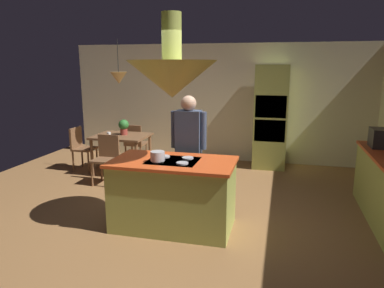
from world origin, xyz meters
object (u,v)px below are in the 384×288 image
chair_by_back_wall (134,141)px  oven_tower (271,117)px  kitchen_island (173,194)px  potted_plant_on_table (124,126)px  chair_facing_island (107,156)px  person_at_island (189,145)px  cup_on_table (109,134)px  dining_table (121,141)px  chair_at_corner (81,146)px  cooking_pot_on_cooktop (158,156)px

chair_by_back_wall → oven_tower: bearing=-169.7°
kitchen_island → potted_plant_on_table: bearing=127.7°
potted_plant_on_table → chair_facing_island: bearing=-92.6°
person_at_island → potted_plant_on_table: (-1.69, 1.44, -0.04)m
oven_tower → chair_by_back_wall: oven_tower is taller
person_at_island → cup_on_table: bearing=147.9°
dining_table → chair_facing_island: 0.65m
dining_table → person_at_island: bearing=-38.8°
potted_plant_on_table → chair_at_corner: bearing=-176.2°
chair_facing_island → potted_plant_on_table: size_ratio=2.90×
chair_at_corner → cup_on_table: bearing=-105.7°
chair_by_back_wall → cooking_pot_on_cooktop: (1.54, -2.87, 0.48)m
dining_table → chair_by_back_wall: chair_by_back_wall is taller
chair_facing_island → chair_by_back_wall: bearing=90.0°
cooking_pot_on_cooktop → chair_at_corner: bearing=137.5°
kitchen_island → cup_on_table: size_ratio=17.60×
cooking_pot_on_cooktop → person_at_island: bearing=78.0°
potted_plant_on_table → chair_by_back_wall: bearing=93.2°
oven_tower → cooking_pot_on_cooktop: 3.60m
cup_on_table → potted_plant_on_table: bearing=55.0°
oven_tower → potted_plant_on_table: (-2.77, -1.08, -0.13)m
kitchen_island → oven_tower: oven_tower is taller
cup_on_table → cooking_pot_on_cooktop: 2.65m
kitchen_island → chair_facing_island: size_ratio=1.82×
chair_at_corner → potted_plant_on_table: 1.02m
kitchen_island → person_at_island: 0.88m
person_at_island → chair_facing_island: size_ratio=1.93×
dining_table → potted_plant_on_table: potted_plant_on_table is taller
chair_facing_island → person_at_island: bearing=-23.5°
chair_facing_island → dining_table: bearing=90.0°
kitchen_island → oven_tower: bearing=71.3°
potted_plant_on_table → cooking_pot_on_cooktop: 2.74m
dining_table → person_at_island: person_at_island is taller
kitchen_island → cooking_pot_on_cooktop: bearing=-140.9°
chair_facing_island → cooking_pot_on_cooktop: bearing=-46.0°
cooking_pot_on_cooktop → oven_tower: bearing=69.5°
kitchen_island → potted_plant_on_table: (-1.67, 2.16, 0.47)m
cup_on_table → cooking_pot_on_cooktop: (1.70, -2.02, 0.18)m
chair_facing_island → cooking_pot_on_cooktop: (1.54, -1.59, 0.48)m
kitchen_island → potted_plant_on_table: size_ratio=5.28×
oven_tower → cup_on_table: 3.26m
person_at_island → chair_by_back_wall: size_ratio=1.93×
cup_on_table → cooking_pot_on_cooktop: size_ratio=0.50×
dining_table → person_at_island: size_ratio=0.62×
oven_tower → dining_table: size_ratio=2.04×
oven_tower → person_at_island: bearing=-113.2°
kitchen_island → cooking_pot_on_cooktop: 0.57m
person_at_island → cooking_pot_on_cooktop: 0.87m
oven_tower → chair_facing_island: 3.36m
chair_at_corner → potted_plant_on_table: bearing=-86.2°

